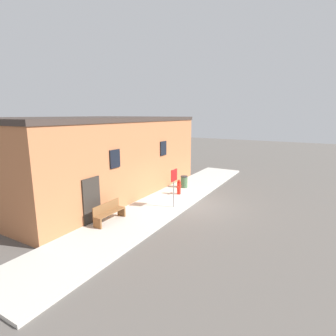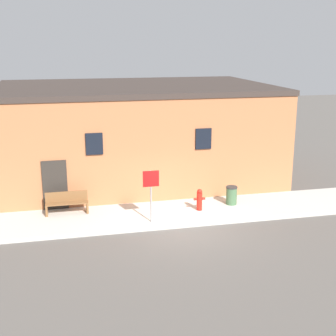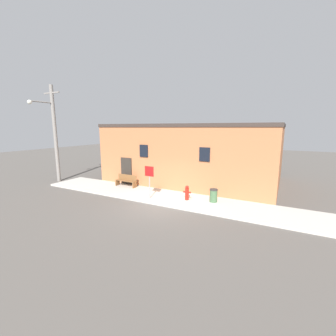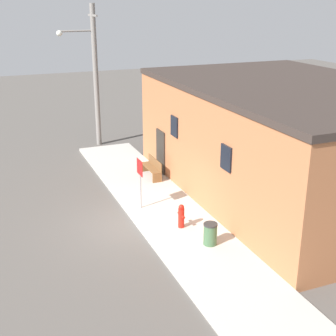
{
  "view_description": "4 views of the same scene",
  "coord_description": "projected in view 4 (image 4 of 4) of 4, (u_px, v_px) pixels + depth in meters",
  "views": [
    {
      "loc": [
        -12.68,
        -5.65,
        4.94
      ],
      "look_at": [
        -0.19,
        1.46,
        2.0
      ],
      "focal_mm": 28.0,
      "sensor_mm": 36.0,
      "label": 1
    },
    {
      "loc": [
        -4.19,
        -16.0,
        6.87
      ],
      "look_at": [
        -0.19,
        1.46,
        2.0
      ],
      "focal_mm": 50.0,
      "sensor_mm": 36.0,
      "label": 2
    },
    {
      "loc": [
        6.3,
        -10.8,
        4.51
      ],
      "look_at": [
        -0.19,
        1.46,
        2.0
      ],
      "focal_mm": 24.0,
      "sensor_mm": 36.0,
      "label": 3
    },
    {
      "loc": [
        15.3,
        -4.86,
        8.05
      ],
      "look_at": [
        -0.19,
        1.46,
        2.0
      ],
      "focal_mm": 50.0,
      "sensor_mm": 36.0,
      "label": 4
    }
  ],
  "objects": [
    {
      "name": "bench",
      "position": [
        152.0,
        168.0,
        22.06
      ],
      "size": [
        1.69,
        0.44,
        0.88
      ],
      "color": "brown",
      "rests_on": "sidewalk"
    },
    {
      "name": "fire_hydrant",
      "position": [
        181.0,
        216.0,
        17.11
      ],
      "size": [
        0.48,
        0.23,
        0.91
      ],
      "color": "red",
      "rests_on": "sidewalk"
    },
    {
      "name": "trash_bin",
      "position": [
        210.0,
        234.0,
        15.93
      ],
      "size": [
        0.48,
        0.48,
        0.78
      ],
      "color": "#426642",
      "rests_on": "sidewalk"
    },
    {
      "name": "utility_pole",
      "position": [
        94.0,
        73.0,
        26.09
      ],
      "size": [
        1.8,
        2.15,
        7.86
      ],
      "color": "gray",
      "rests_on": "ground"
    },
    {
      "name": "ground_plane",
      "position": [
        134.0,
        224.0,
        17.78
      ],
      "size": [
        80.0,
        80.0,
        0.0
      ],
      "primitive_type": "plane",
      "color": "#56514C"
    },
    {
      "name": "sidewalk",
      "position": [
        170.0,
        216.0,
        18.28
      ],
      "size": [
        19.74,
        2.93,
        0.12
      ],
      "color": "#BCB7AD",
      "rests_on": "ground"
    },
    {
      "name": "stop_sign",
      "position": [
        140.0,
        175.0,
        18.39
      ],
      "size": [
        0.62,
        0.06,
        2.04
      ],
      "color": "gray",
      "rests_on": "sidewalk"
    },
    {
      "name": "brick_building",
      "position": [
        290.0,
        139.0,
        20.11
      ],
      "size": [
        13.42,
        8.9,
        4.78
      ],
      "color": "#B26B42",
      "rests_on": "ground"
    }
  ]
}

